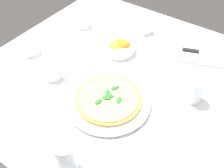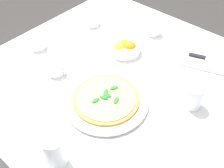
% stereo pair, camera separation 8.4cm
% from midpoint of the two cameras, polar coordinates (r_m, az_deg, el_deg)
% --- Properties ---
extents(ground_plane, '(8.00, 8.00, 0.00)m').
position_cam_midpoint_polar(ground_plane, '(1.75, -0.95, -15.52)').
color(ground_plane, '#33302D').
extents(dining_table, '(1.13, 1.13, 0.72)m').
position_cam_midpoint_polar(dining_table, '(1.26, -1.27, -2.06)').
color(dining_table, white).
rests_on(dining_table, ground_plane).
extents(pizza_plate, '(0.33, 0.33, 0.02)m').
position_cam_midpoint_polar(pizza_plate, '(1.05, -3.08, -3.74)').
color(pizza_plate, white).
rests_on(pizza_plate, dining_table).
extents(pizza, '(0.26, 0.26, 0.02)m').
position_cam_midpoint_polar(pizza, '(1.04, -3.10, -3.22)').
color(pizza, '#C68E47').
rests_on(pizza, pizza_plate).
extents(coffee_cup_far_left, '(0.13, 0.13, 0.06)m').
position_cam_midpoint_polar(coffee_cup_far_left, '(1.17, -14.39, 2.01)').
color(coffee_cup_far_left, white).
rests_on(coffee_cup_far_left, dining_table).
extents(coffee_cup_back_corner, '(0.13, 0.13, 0.06)m').
position_cam_midpoint_polar(coffee_cup_back_corner, '(1.33, -18.64, 6.92)').
color(coffee_cup_back_corner, white).
rests_on(coffee_cup_back_corner, dining_table).
extents(coffee_cup_center_back, '(0.13, 0.13, 0.06)m').
position_cam_midpoint_polar(coffee_cup_center_back, '(1.46, -7.92, 12.64)').
color(coffee_cup_center_back, white).
rests_on(coffee_cup_center_back, dining_table).
extents(coffee_cup_near_right, '(0.13, 0.13, 0.07)m').
position_cam_midpoint_polar(coffee_cup_near_right, '(1.41, 5.20, 11.78)').
color(coffee_cup_near_right, white).
rests_on(coffee_cup_near_right, dining_table).
extents(water_glass_right_edge, '(0.07, 0.07, 0.10)m').
position_cam_midpoint_polar(water_glass_right_edge, '(1.07, 14.95, -1.57)').
color(water_glass_right_edge, white).
rests_on(water_glass_right_edge, dining_table).
extents(water_glass_near_left, '(0.07, 0.07, 0.13)m').
position_cam_midpoint_polar(water_glass_near_left, '(0.87, -12.51, -15.19)').
color(water_glass_near_left, white).
rests_on(water_glass_near_left, dining_table).
extents(napkin_folded, '(0.25, 0.20, 0.02)m').
position_cam_midpoint_polar(napkin_folded, '(1.31, 16.50, 5.96)').
color(napkin_folded, silver).
rests_on(napkin_folded, dining_table).
extents(dinner_knife, '(0.19, 0.09, 0.01)m').
position_cam_midpoint_polar(dinner_knife, '(1.30, 16.75, 6.41)').
color(dinner_knife, silver).
rests_on(dinner_knife, napkin_folded).
extents(citrus_bowl, '(0.15, 0.15, 0.07)m').
position_cam_midpoint_polar(citrus_bowl, '(1.27, -0.36, 7.81)').
color(citrus_bowl, white).
rests_on(citrus_bowl, dining_table).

